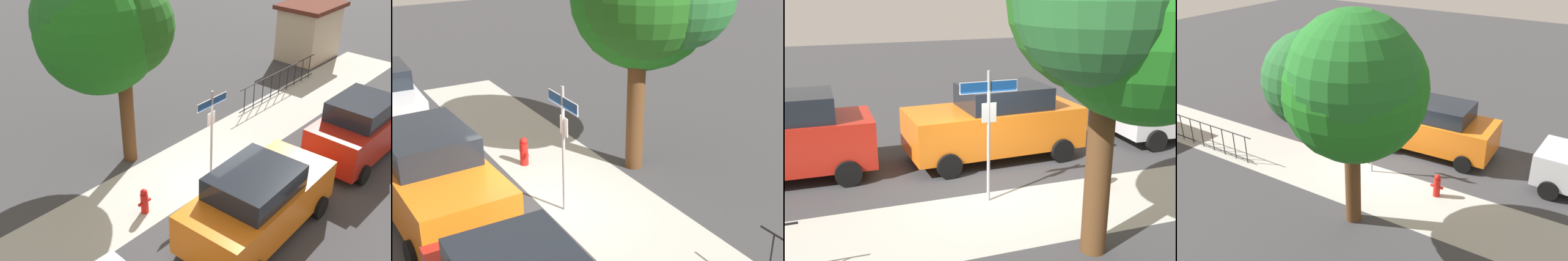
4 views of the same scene
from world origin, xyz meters
TOP-DOWN VIEW (x-y plane):
  - ground_plane at (0.00, 0.00)m, footprint 60.00×60.00m
  - sidewalk_strip at (2.00, 1.30)m, footprint 24.00×2.60m
  - street_sign at (0.38, 0.40)m, footprint 1.28×0.07m
  - car_orange at (-0.77, -2.18)m, footprint 4.77×2.31m
  - fire_hydrant at (-2.22, 0.60)m, footprint 0.42×0.22m

SIDE VIEW (x-z plane):
  - ground_plane at x=0.00m, z-range 0.00..0.00m
  - sidewalk_strip at x=2.00m, z-range 0.00..0.00m
  - fire_hydrant at x=-2.22m, z-range -0.01..0.77m
  - car_orange at x=-0.77m, z-range 0.00..2.02m
  - street_sign at x=0.38m, z-range 0.53..3.45m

